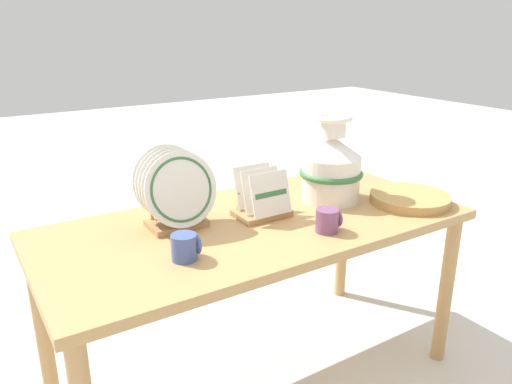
# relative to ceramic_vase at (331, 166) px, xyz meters

# --- Properties ---
(ground_plane) EXTENTS (14.00, 14.00, 0.00)m
(ground_plane) POSITION_rel_ceramic_vase_xyz_m (-0.37, -0.03, -0.83)
(ground_plane) COLOR beige
(display_table) EXTENTS (1.55, 0.73, 0.68)m
(display_table) POSITION_rel_ceramic_vase_xyz_m (-0.37, -0.03, -0.22)
(display_table) COLOR tan
(display_table) RESTS_ON ground_plane
(ceramic_vase) EXTENTS (0.25, 0.25, 0.35)m
(ceramic_vase) POSITION_rel_ceramic_vase_xyz_m (0.00, 0.00, 0.00)
(ceramic_vase) COLOR white
(ceramic_vase) RESTS_ON display_table
(dish_rack_round_plates) EXTENTS (0.26, 0.19, 0.28)m
(dish_rack_round_plates) POSITION_rel_ceramic_vase_xyz_m (-0.64, 0.07, -0.01)
(dish_rack_round_plates) COLOR tan
(dish_rack_round_plates) RESTS_ON display_table
(dish_rack_square_plates) EXTENTS (0.20, 0.16, 0.18)m
(dish_rack_square_plates) POSITION_rel_ceramic_vase_xyz_m (-0.33, 0.00, -0.09)
(dish_rack_square_plates) COLOR tan
(dish_rack_square_plates) RESTS_ON display_table
(wicker_charger_stack) EXTENTS (0.31, 0.31, 0.04)m
(wicker_charger_stack) POSITION_rel_ceramic_vase_xyz_m (0.25, -0.20, -0.12)
(wicker_charger_stack) COLOR tan
(wicker_charger_stack) RESTS_ON display_table
(mug_cobalt_glaze) EXTENTS (0.09, 0.08, 0.08)m
(mug_cobalt_glaze) POSITION_rel_ceramic_vase_xyz_m (-0.72, -0.18, -0.10)
(mug_cobalt_glaze) COLOR #42569E
(mug_cobalt_glaze) RESTS_ON display_table
(mug_plum_glaze) EXTENTS (0.09, 0.08, 0.08)m
(mug_plum_glaze) POSITION_rel_ceramic_vase_xyz_m (-0.22, -0.24, -0.10)
(mug_plum_glaze) COLOR #7A4770
(mug_plum_glaze) RESTS_ON display_table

